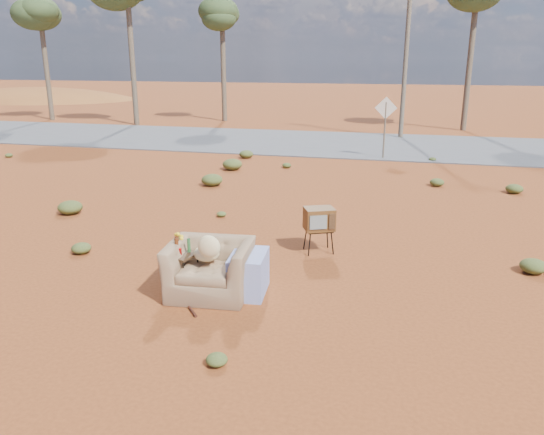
# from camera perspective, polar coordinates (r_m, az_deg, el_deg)

# --- Properties ---
(ground) EXTENTS (140.00, 140.00, 0.00)m
(ground) POSITION_cam_1_polar(r_m,az_deg,el_deg) (8.43, -2.72, -7.63)
(ground) COLOR brown
(ground) RESTS_ON ground
(highway) EXTENTS (140.00, 7.00, 0.04)m
(highway) POSITION_cam_1_polar(r_m,az_deg,el_deg) (22.71, 8.41, 7.84)
(highway) COLOR #565659
(highway) RESTS_ON ground
(dirt_mound) EXTENTS (26.00, 18.00, 2.00)m
(dirt_mound) POSITION_cam_1_polar(r_m,az_deg,el_deg) (52.55, -24.21, 11.55)
(dirt_mound) COLOR #975624
(dirt_mound) RESTS_ON ground
(armchair) EXTENTS (1.52, 1.06, 1.09)m
(armchair) POSITION_cam_1_polar(r_m,az_deg,el_deg) (8.11, -5.95, -4.83)
(armchair) COLOR #856648
(armchair) RESTS_ON ground
(tv_unit) EXTENTS (0.65, 0.60, 0.85)m
(tv_unit) POSITION_cam_1_polar(r_m,az_deg,el_deg) (9.78, 5.10, -0.22)
(tv_unit) COLOR black
(tv_unit) RESTS_ON ground
(side_table) EXTENTS (0.54, 0.54, 0.89)m
(side_table) POSITION_cam_1_polar(r_m,az_deg,el_deg) (8.22, -9.81, -3.60)
(side_table) COLOR #362613
(side_table) RESTS_ON ground
(rusty_bar) EXTENTS (0.98, 1.18, 0.04)m
(rusty_bar) POSITION_cam_1_polar(r_m,az_deg,el_deg) (8.25, -9.73, -8.29)
(rusty_bar) COLOR #4A1E13
(rusty_bar) RESTS_ON ground
(road_sign) EXTENTS (0.78, 0.06, 2.19)m
(road_sign) POSITION_cam_1_polar(r_m,az_deg,el_deg) (19.45, 12.10, 10.57)
(road_sign) COLOR brown
(road_sign) RESTS_ON ground
(eucalyptus_far_left) EXTENTS (3.20, 3.20, 7.10)m
(eucalyptus_far_left) POSITION_cam_1_polar(r_m,az_deg,el_deg) (34.12, -23.71, 19.59)
(eucalyptus_far_left) COLOR brown
(eucalyptus_far_left) RESTS_ON ground
(eucalyptus_near_left) EXTENTS (3.20, 3.20, 6.60)m
(eucalyptus_near_left) POSITION_cam_1_polar(r_m,az_deg,el_deg) (31.14, -5.38, 20.33)
(eucalyptus_near_left) COLOR brown
(eucalyptus_near_left) RESTS_ON ground
(utility_pole_center) EXTENTS (1.40, 0.20, 8.00)m
(utility_pole_center) POSITION_cam_1_polar(r_m,az_deg,el_deg) (24.84, 14.31, 17.83)
(utility_pole_center) COLOR brown
(utility_pole_center) RESTS_ON ground
(scrub_patch) EXTENTS (17.49, 8.07, 0.33)m
(scrub_patch) POSITION_cam_1_polar(r_m,az_deg,el_deg) (12.59, -0.51, 1.39)
(scrub_patch) COLOR #4D5927
(scrub_patch) RESTS_ON ground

